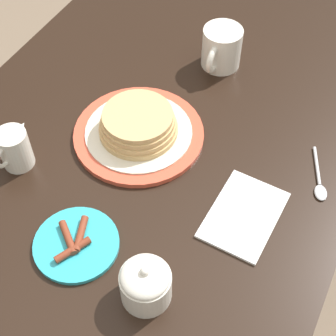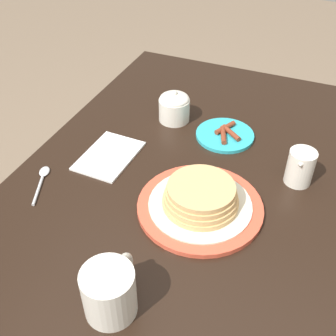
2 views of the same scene
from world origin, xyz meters
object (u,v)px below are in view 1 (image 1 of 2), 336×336
sugar_bowl (146,283)px  spoon (319,182)px  pancake_plate (138,128)px  napkin (244,215)px  coffee_mug (221,48)px  creamer_pitcher (15,148)px  side_plate_bacon (75,243)px

sugar_bowl → spoon: bearing=152.0°
pancake_plate → napkin: (0.09, 0.28, -0.02)m
coffee_mug → spoon: (0.24, 0.33, -0.05)m
napkin → spoon: spoon is taller
pancake_plate → coffee_mug: size_ratio=2.18×
pancake_plate → spoon: 0.39m
creamer_pitcher → sugar_bowl: size_ratio=1.09×
pancake_plate → napkin: bearing=72.7°
side_plate_bacon → spoon: 0.50m
pancake_plate → sugar_bowl: (0.32, 0.19, 0.02)m
napkin → spoon: bearing=143.1°
coffee_mug → spoon: bearing=53.5°
coffee_mug → napkin: coffee_mug is taller
creamer_pitcher → spoon: size_ratio=0.78×
side_plate_bacon → sugar_bowl: sugar_bowl is taller
coffee_mug → creamer_pitcher: bearing=-27.6°
creamer_pitcher → sugar_bowl: bearing=70.0°
pancake_plate → creamer_pitcher: bearing=-46.1°
pancake_plate → sugar_bowl: size_ratio=2.99×
pancake_plate → side_plate_bacon: size_ratio=1.77×
pancake_plate → side_plate_bacon: 0.29m
creamer_pitcher → spoon: 0.62m
creamer_pitcher → napkin: creamer_pitcher is taller
pancake_plate → coffee_mug: coffee_mug is taller
sugar_bowl → napkin: (-0.23, 0.09, -0.04)m
creamer_pitcher → sugar_bowl: same height
pancake_plate → side_plate_bacon: bearing=5.3°
sugar_bowl → napkin: sugar_bowl is taller
side_plate_bacon → creamer_pitcher: size_ratio=1.54×
creamer_pitcher → spoon: bearing=112.1°
side_plate_bacon → sugar_bowl: (0.03, 0.16, 0.04)m
pancake_plate → spoon: pancake_plate is taller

